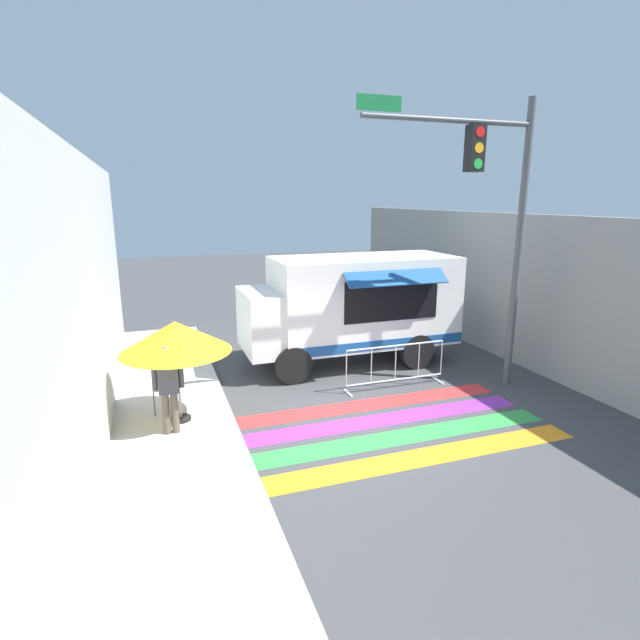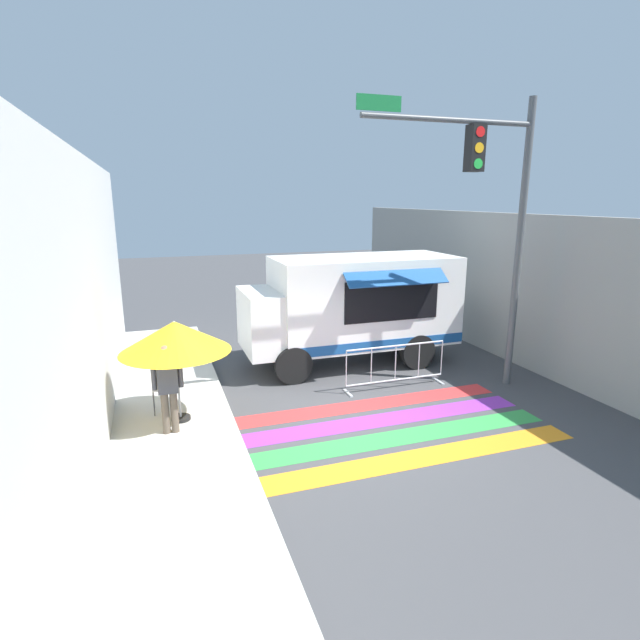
{
  "view_description": "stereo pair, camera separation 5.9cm",
  "coord_description": "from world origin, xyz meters",
  "px_view_note": "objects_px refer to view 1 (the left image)",
  "views": [
    {
      "loc": [
        -3.83,
        -8.01,
        4.2
      ],
      "look_at": [
        -0.24,
        2.3,
        1.52
      ],
      "focal_mm": 28.0,
      "sensor_mm": 36.0,
      "label": 1
    },
    {
      "loc": [
        -3.77,
        -8.03,
        4.2
      ],
      "look_at": [
        -0.24,
        2.3,
        1.52
      ],
      "focal_mm": 28.0,
      "sensor_mm": 36.0,
      "label": 2
    }
  ],
  "objects_px": {
    "barricade_front": "(395,366)",
    "patio_umbrella": "(175,337)",
    "traffic_signal_pole": "(494,201)",
    "food_truck": "(348,304)",
    "vendor_person": "(168,384)",
    "folding_chair": "(163,381)"
  },
  "relations": [
    {
      "from": "traffic_signal_pole",
      "to": "barricade_front",
      "type": "height_order",
      "value": "traffic_signal_pole"
    },
    {
      "from": "traffic_signal_pole",
      "to": "patio_umbrella",
      "type": "bearing_deg",
      "value": 179.3
    },
    {
      "from": "traffic_signal_pole",
      "to": "folding_chair",
      "type": "relative_size",
      "value": 6.39
    },
    {
      "from": "traffic_signal_pole",
      "to": "vendor_person",
      "type": "height_order",
      "value": "traffic_signal_pole"
    },
    {
      "from": "folding_chair",
      "to": "barricade_front",
      "type": "height_order",
      "value": "folding_chair"
    },
    {
      "from": "traffic_signal_pole",
      "to": "patio_umbrella",
      "type": "distance_m",
      "value": 7.0
    },
    {
      "from": "patio_umbrella",
      "to": "food_truck",
      "type": "bearing_deg",
      "value": 29.47
    },
    {
      "from": "food_truck",
      "to": "vendor_person",
      "type": "height_order",
      "value": "food_truck"
    },
    {
      "from": "barricade_front",
      "to": "food_truck",
      "type": "bearing_deg",
      "value": 100.44
    },
    {
      "from": "food_truck",
      "to": "patio_umbrella",
      "type": "xyz_separation_m",
      "value": [
        -4.37,
        -2.47,
        0.2
      ]
    },
    {
      "from": "traffic_signal_pole",
      "to": "barricade_front",
      "type": "relative_size",
      "value": 2.58
    },
    {
      "from": "traffic_signal_pole",
      "to": "patio_umbrella",
      "type": "relative_size",
      "value": 3.12
    },
    {
      "from": "food_truck",
      "to": "traffic_signal_pole",
      "type": "bearing_deg",
      "value": -49.12
    },
    {
      "from": "food_truck",
      "to": "vendor_person",
      "type": "bearing_deg",
      "value": -147.12
    },
    {
      "from": "patio_umbrella",
      "to": "vendor_person",
      "type": "distance_m",
      "value": 0.88
    },
    {
      "from": "vendor_person",
      "to": "folding_chair",
      "type": "bearing_deg",
      "value": 93.86
    },
    {
      "from": "barricade_front",
      "to": "patio_umbrella",
      "type": "bearing_deg",
      "value": -173.74
    },
    {
      "from": "food_truck",
      "to": "traffic_signal_pole",
      "type": "height_order",
      "value": "traffic_signal_pole"
    },
    {
      "from": "food_truck",
      "to": "folding_chair",
      "type": "relative_size",
      "value": 5.57
    },
    {
      "from": "patio_umbrella",
      "to": "vendor_person",
      "type": "bearing_deg",
      "value": -111.9
    },
    {
      "from": "food_truck",
      "to": "barricade_front",
      "type": "distance_m",
      "value": 2.25
    },
    {
      "from": "traffic_signal_pole",
      "to": "folding_chair",
      "type": "bearing_deg",
      "value": 174.22
    }
  ]
}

